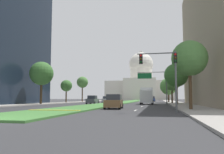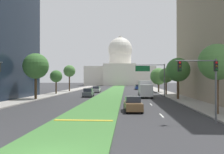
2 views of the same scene
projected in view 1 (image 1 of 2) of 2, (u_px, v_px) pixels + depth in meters
name	position (u px, v px, depth m)	size (l,w,h in m)	color
ground_plane	(128.00, 102.00, 72.35)	(271.32, 271.32, 0.00)	#333335
grass_median	(125.00, 102.00, 66.33)	(5.41, 110.99, 0.14)	#427A38
median_curb_nose	(54.00, 110.00, 21.02)	(4.87, 0.50, 0.04)	gold
lane_dashes_right	(146.00, 104.00, 44.94)	(0.16, 44.32, 0.01)	silver
sidewalk_left	(73.00, 102.00, 62.84)	(4.00, 110.99, 0.15)	#9E9991
sidewalk_right	(174.00, 102.00, 57.76)	(4.00, 110.99, 0.15)	#9E9991
capitol_building	(141.00, 84.00, 132.68)	(38.21, 26.25, 28.12)	silver
traffic_light_near_right	(165.00, 68.00, 19.60)	(3.34, 0.35, 5.20)	#515456
overhead_guide_sign	(155.00, 80.00, 45.80)	(5.73, 0.20, 6.50)	#515456
street_tree_right_near	(189.00, 59.00, 23.40)	(3.58, 3.58, 7.02)	#4C3823
street_tree_left_mid	(42.00, 74.00, 43.45)	(4.41, 4.41, 7.99)	#4C3823
street_tree_right_mid	(176.00, 75.00, 40.08)	(4.09, 4.09, 7.19)	#4C3823
street_tree_left_far	(66.00, 86.00, 56.75)	(2.82, 2.82, 5.59)	#4C3823
street_tree_right_far	(172.00, 84.00, 51.02)	(3.24, 3.24, 5.95)	#4C3823
street_tree_left_distant	(82.00, 82.00, 68.03)	(3.30, 3.30, 7.43)	#4C3823
street_tree_right_distant	(168.00, 86.00, 60.65)	(4.40, 4.40, 6.43)	#4C3823
sedan_lead_stopped	(114.00, 102.00, 26.79)	(2.10, 4.26, 1.66)	brown
sedan_midblock	(93.00, 100.00, 47.98)	(1.91, 4.16, 1.72)	#4C5156
sedan_distant	(107.00, 100.00, 62.72)	(1.88, 4.58, 1.65)	#BCBCC1
sedan_far_horizon	(152.00, 99.00, 76.75)	(2.04, 4.20, 1.67)	navy
box_truck_delivery	(147.00, 96.00, 45.13)	(2.40, 6.40, 3.20)	silver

